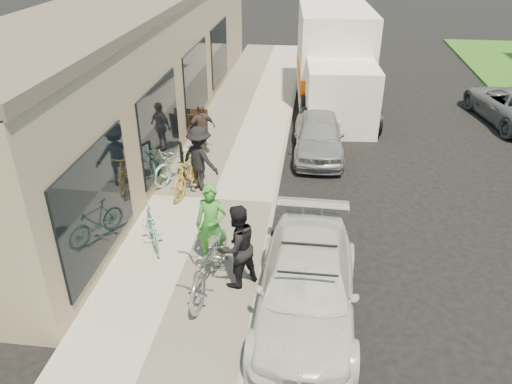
{
  "coord_description": "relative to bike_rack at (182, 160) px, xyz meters",
  "views": [
    {
      "loc": [
        0.44,
        -7.52,
        6.27
      ],
      "look_at": [
        -0.74,
        1.85,
        1.05
      ],
      "focal_mm": 35.0,
      "sensor_mm": 36.0,
      "label": 1
    }
  ],
  "objects": [
    {
      "name": "woman_rider",
      "position": [
        1.48,
        -3.35,
        0.27
      ],
      "size": [
        0.66,
        0.46,
        1.73
      ],
      "primitive_type": "imported",
      "rotation": [
        0.0,
        0.0,
        -0.08
      ],
      "color": "green",
      "rests_on": "sidewalk"
    },
    {
      "name": "sandwich_board",
      "position": [
        -0.24,
        2.86,
        -0.15
      ],
      "size": [
        0.56,
        0.56,
        0.87
      ],
      "rotation": [
        0.0,
        0.0,
        0.05
      ],
      "color": "black",
      "rests_on": "sidewalk"
    },
    {
      "name": "cruiser_bike_c",
      "position": [
        0.29,
        -0.53,
        -0.08
      ],
      "size": [
        0.78,
        1.76,
        1.02
      ],
      "primitive_type": "imported",
      "rotation": [
        0.0,
        0.0,
        -0.18
      ],
      "color": "gold",
      "rests_on": "sidewalk"
    },
    {
      "name": "moving_truck",
      "position": [
        3.95,
        7.38,
        0.75
      ],
      "size": [
        3.08,
        7.03,
        3.37
      ],
      "rotation": [
        0.0,
        0.0,
        0.08
      ],
      "color": "white",
      "rests_on": "ground"
    },
    {
      "name": "bystander_a",
      "position": [
        0.56,
        -0.35,
        0.24
      ],
      "size": [
        1.25,
        1.07,
        1.67
      ],
      "primitive_type": "imported",
      "rotation": [
        0.0,
        0.0,
        2.63
      ],
      "color": "black",
      "rests_on": "sidewalk"
    },
    {
      "name": "tandem_bike",
      "position": [
        1.6,
        -4.11,
        -0.02
      ],
      "size": [
        0.95,
        2.26,
        1.16
      ],
      "primitive_type": "imported",
      "rotation": [
        0.0,
        0.0,
        -0.08
      ],
      "color": "#B1B1B3",
      "rests_on": "sidewalk"
    },
    {
      "name": "cruiser_bike_b",
      "position": [
        -0.15,
        0.15,
        -0.1
      ],
      "size": [
        1.41,
        2.0,
        1.0
      ],
      "primitive_type": "imported",
      "rotation": [
        0.0,
        0.0,
        -0.44
      ],
      "color": "#90D7C7",
      "rests_on": "sidewalk"
    },
    {
      "name": "bystander_b",
      "position": [
        0.09,
        1.91,
        0.14
      ],
      "size": [
        0.91,
        0.78,
        1.47
      ],
      "primitive_type": "imported",
      "rotation": [
        0.0,
        0.0,
        0.6
      ],
      "color": "#4F3D38",
      "rests_on": "sidewalk"
    },
    {
      "name": "man_standing",
      "position": [
        2.08,
        -3.97,
        0.24
      ],
      "size": [
        1.02,
        1.02,
        1.67
      ],
      "primitive_type": "imported",
      "rotation": [
        0.0,
        0.0,
        3.92
      ],
      "color": "black",
      "rests_on": "sidewalk"
    },
    {
      "name": "sidewalk",
      "position": [
        0.93,
        -0.84,
        -0.67
      ],
      "size": [
        3.0,
        34.0,
        0.15
      ],
      "primitive_type": "cube",
      "color": "#B3ACA1",
      "rests_on": "ground"
    },
    {
      "name": "ground",
      "position": [
        2.93,
        -3.84,
        -0.74
      ],
      "size": [
        120.0,
        120.0,
        0.0
      ],
      "primitive_type": "plane",
      "color": "black",
      "rests_on": "ground"
    },
    {
      "name": "storefront",
      "position": [
        -2.31,
        4.15,
        1.38
      ],
      "size": [
        3.6,
        20.0,
        4.22
      ],
      "color": "tan",
      "rests_on": "ground"
    },
    {
      "name": "cruiser_bike_a",
      "position": [
        0.1,
        -2.89,
        -0.15
      ],
      "size": [
        1.04,
        1.5,
        0.89
      ],
      "primitive_type": "imported",
      "rotation": [
        0.0,
        0.0,
        0.47
      ],
      "color": "#90D7C7",
      "rests_on": "sidewalk"
    },
    {
      "name": "curb",
      "position": [
        2.48,
        -0.84,
        -0.68
      ],
      "size": [
        0.12,
        34.0,
        0.13
      ],
      "primitive_type": "cube",
      "color": "gray",
      "rests_on": "ground"
    },
    {
      "name": "bike_rack",
      "position": [
        0.0,
        0.0,
        0.0
      ],
      "size": [
        0.27,
        0.67,
        0.99
      ],
      "rotation": [
        0.0,
        0.0,
        0.32
      ],
      "color": "black",
      "rests_on": "sidewalk"
    },
    {
      "name": "sedan_white",
      "position": [
        3.39,
        -4.5,
        -0.12
      ],
      "size": [
        1.8,
        4.3,
        1.28
      ],
      "rotation": [
        0.0,
        0.0,
        -0.01
      ],
      "color": "silver",
      "rests_on": "ground"
    },
    {
      "name": "sedan_silver",
      "position": [
        3.48,
        2.51,
        -0.14
      ],
      "size": [
        1.58,
        3.62,
        1.21
      ],
      "primitive_type": "imported",
      "rotation": [
        0.0,
        0.0,
        0.04
      ],
      "color": "#A1A0A5",
      "rests_on": "ground"
    }
  ]
}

